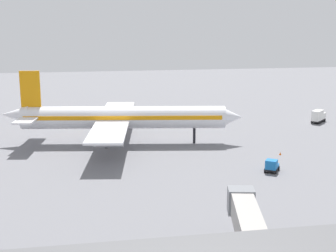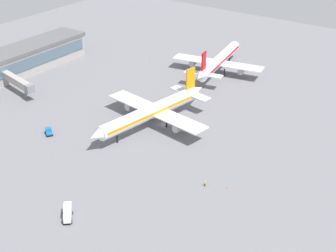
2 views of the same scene
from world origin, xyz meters
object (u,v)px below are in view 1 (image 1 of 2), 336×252
(safety_cone_mid_apron, at_px, (169,107))
(airplane_at_gate, at_px, (121,117))
(baggage_tug, at_px, (272,166))
(ground_crew_worker, at_px, (181,109))
(safety_cone_far_side, at_px, (280,154))
(catering_truck, at_px, (318,116))

(safety_cone_mid_apron, bearing_deg, airplane_at_gate, -113.99)
(baggage_tug, xyz_separation_m, ground_crew_worker, (-4.69, 57.80, -0.31))
(safety_cone_mid_apron, relative_size, safety_cone_far_side, 1.00)
(catering_truck, distance_m, baggage_tug, 46.13)
(ground_crew_worker, bearing_deg, catering_truck, 122.10)
(catering_truck, distance_m, safety_cone_mid_apron, 43.75)
(ground_crew_worker, xyz_separation_m, safety_cone_mid_apron, (-2.64, 5.60, -0.55))
(airplane_at_gate, bearing_deg, ground_crew_worker, 67.76)
(safety_cone_mid_apron, bearing_deg, catering_truck, -37.12)
(catering_truck, bearing_deg, safety_cone_mid_apron, 100.19)
(catering_truck, distance_m, safety_cone_far_side, 34.79)
(catering_truck, bearing_deg, safety_cone_far_side, -171.42)
(baggage_tug, bearing_deg, safety_cone_mid_apron, -139.23)
(baggage_tug, relative_size, safety_cone_mid_apron, 6.25)
(safety_cone_mid_apron, bearing_deg, safety_cone_far_side, -76.23)
(ground_crew_worker, bearing_deg, baggage_tug, 69.57)
(airplane_at_gate, xyz_separation_m, safety_cone_far_side, (30.45, -14.55, -5.45))
(airplane_at_gate, xyz_separation_m, ground_crew_worker, (19.98, 33.36, -4.90))
(baggage_tug, relative_size, ground_crew_worker, 2.25)
(airplane_at_gate, bearing_deg, baggage_tug, -36.04)
(safety_cone_far_side, bearing_deg, airplane_at_gate, 154.46)
(airplane_at_gate, bearing_deg, safety_cone_far_side, -16.85)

